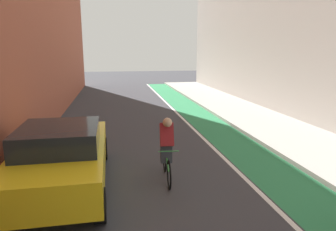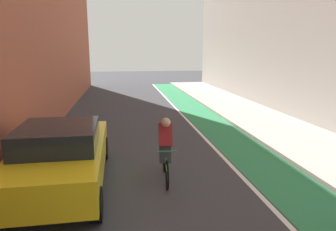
# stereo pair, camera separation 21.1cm
# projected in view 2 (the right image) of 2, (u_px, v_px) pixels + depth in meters

# --- Properties ---
(ground_plane) EXTENTS (76.66, 76.66, 0.00)m
(ground_plane) POSITION_uv_depth(u_px,v_px,m) (157.00, 148.00, 9.99)
(ground_plane) COLOR #38383D
(bike_lane_paint) EXTENTS (1.60, 34.84, 0.00)m
(bike_lane_paint) POSITION_uv_depth(u_px,v_px,m) (219.00, 130.00, 12.34)
(bike_lane_paint) COLOR #2D8451
(bike_lane_paint) RESTS_ON ground
(lane_divider_stripe) EXTENTS (0.12, 34.84, 0.00)m
(lane_divider_stripe) POSITION_uv_depth(u_px,v_px,m) (197.00, 131.00, 12.20)
(lane_divider_stripe) COLOR white
(lane_divider_stripe) RESTS_ON ground
(sidewalk_right) EXTENTS (3.17, 34.84, 0.14)m
(sidewalk_right) POSITION_uv_depth(u_px,v_px,m) (274.00, 126.00, 12.68)
(sidewalk_right) COLOR #A8A59E
(sidewalk_right) RESTS_ON ground
(building_facade_right) EXTENTS (2.40, 30.84, 9.71)m
(building_facade_right) POSITION_uv_depth(u_px,v_px,m) (316.00, 13.00, 14.02)
(building_facade_right) COLOR #B2ADA3
(building_facade_right) RESTS_ON ground
(parked_sedan_yellow_cab) EXTENTS (2.03, 4.52, 1.53)m
(parked_sedan_yellow_cab) POSITION_uv_depth(u_px,v_px,m) (61.00, 155.00, 7.04)
(parked_sedan_yellow_cab) COLOR yellow
(parked_sedan_yellow_cab) RESTS_ON ground
(cyclist_trailing) EXTENTS (0.48, 1.74, 1.63)m
(cyclist_trailing) POSITION_uv_depth(u_px,v_px,m) (165.00, 147.00, 7.41)
(cyclist_trailing) COLOR black
(cyclist_trailing) RESTS_ON ground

